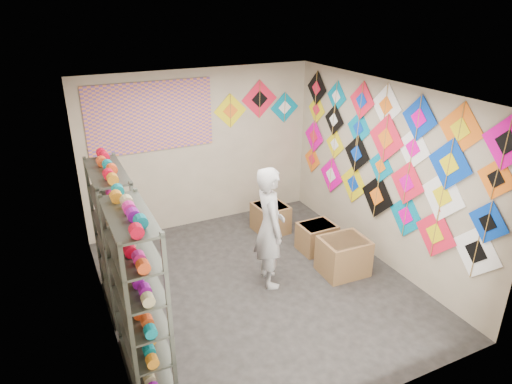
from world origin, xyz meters
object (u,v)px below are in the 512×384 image
carton_c (270,218)px  carton_b (317,237)px  shelf_rack_front (138,296)px  carton_a (343,256)px  shopkeeper (270,227)px  shelf_rack_back (116,239)px

carton_c → carton_b: bearing=-71.5°
shelf_rack_front → carton_a: (3.04, 0.62, -0.68)m
shelf_rack_front → shopkeeper: shelf_rack_front is taller
shelf_rack_back → shopkeeper: 2.01m
shopkeeper → carton_b: 1.34m
shelf_rack_back → shopkeeper: shelf_rack_back is taller
shelf_rack_back → carton_b: 3.13m
shopkeeper → carton_b: bearing=-55.8°
carton_b → carton_c: (-0.37, 0.89, 0.02)m
shelf_rack_back → carton_a: shelf_rack_back is taller
shelf_rack_back → carton_a: (3.04, -0.68, -0.68)m
shelf_rack_front → shelf_rack_back: (0.00, 1.30, 0.00)m
carton_b → carton_c: size_ratio=0.98×
shelf_rack_front → shelf_rack_back: bearing=90.0°
shelf_rack_front → carton_b: (3.04, 1.34, -0.73)m
carton_a → carton_b: (0.01, 0.72, -0.05)m
shelf_rack_back → carton_b: shelf_rack_back is taller
shelf_rack_back → carton_c: shelf_rack_back is taller
carton_b → carton_c: bearing=111.6°
carton_a → carton_b: carton_a is taller
shelf_rack_back → carton_a: 3.18m
shelf_rack_front → carton_c: size_ratio=3.39×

